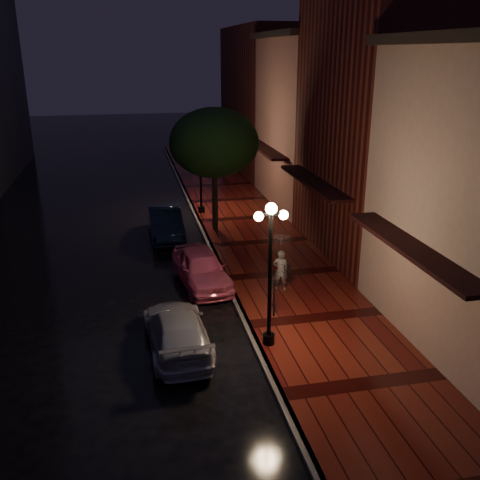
{
  "coord_description": "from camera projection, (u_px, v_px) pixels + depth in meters",
  "views": [
    {
      "loc": [
        -3.38,
        -18.43,
        8.32
      ],
      "look_at": [
        0.7,
        0.7,
        1.4
      ],
      "focal_mm": 40.0,
      "sensor_mm": 36.0,
      "label": 1
    }
  ],
  "objects": [
    {
      "name": "ground",
      "position": [
        226.0,
        282.0,
        20.43
      ],
      "size": [
        120.0,
        120.0,
        0.0
      ],
      "primitive_type": "plane",
      "color": "black",
      "rests_on": "ground"
    },
    {
      "name": "curb",
      "position": [
        226.0,
        280.0,
        20.41
      ],
      "size": [
        0.25,
        60.0,
        0.15
      ],
      "primitive_type": "cube",
      "color": "#595451",
      "rests_on": "ground"
    },
    {
      "name": "sidewalk",
      "position": [
        283.0,
        275.0,
        20.85
      ],
      "size": [
        4.5,
        60.0,
        0.15
      ],
      "primitive_type": "cube",
      "color": "#440E0C",
      "rests_on": "ground"
    },
    {
      "name": "storefront_far",
      "position": [
        316.0,
        125.0,
        29.52
      ],
      "size": [
        5.0,
        8.0,
        9.0
      ],
      "primitive_type": "cube",
      "color": "#8C5951",
      "rests_on": "ground"
    },
    {
      "name": "parking_meter",
      "position": [
        274.0,
        294.0,
        17.2
      ],
      "size": [
        0.12,
        0.09,
        1.3
      ],
      "rotation": [
        0.0,
        0.0,
        0.01
      ],
      "color": "black",
      "rests_on": "sidewalk"
    },
    {
      "name": "storefront_mid",
      "position": [
        384.0,
        124.0,
        21.81
      ],
      "size": [
        5.0,
        8.0,
        11.0
      ],
      "primitive_type": "cube",
      "color": "#511914",
      "rests_on": "ground"
    },
    {
      "name": "woman_with_umbrella",
      "position": [
        281.0,
        254.0,
        18.92
      ],
      "size": [
        0.88,
        0.9,
        2.12
      ],
      "rotation": [
        0.0,
        0.0,
        2.77
      ],
      "color": "silver",
      "rests_on": "sidewalk"
    },
    {
      "name": "streetlamp_near",
      "position": [
        270.0,
        267.0,
        15.02
      ],
      "size": [
        0.96,
        0.36,
        4.31
      ],
      "color": "black",
      "rests_on": "sidewalk"
    },
    {
      "name": "storefront_extra",
      "position": [
        270.0,
        100.0,
        38.58
      ],
      "size": [
        5.0,
        12.0,
        10.0
      ],
      "primitive_type": "cube",
      "color": "#511914",
      "rests_on": "ground"
    },
    {
      "name": "pink_car",
      "position": [
        201.0,
        268.0,
        19.94
      ],
      "size": [
        2.12,
        4.2,
        1.37
      ],
      "primitive_type": "imported",
      "rotation": [
        0.0,
        0.0,
        0.13
      ],
      "color": "#E35D83",
      "rests_on": "ground"
    },
    {
      "name": "silver_car",
      "position": [
        177.0,
        330.0,
        15.61
      ],
      "size": [
        1.91,
        4.31,
        1.23
      ],
      "primitive_type": "imported",
      "rotation": [
        0.0,
        0.0,
        3.19
      ],
      "color": "#B1B2B9",
      "rests_on": "ground"
    },
    {
      "name": "street_tree",
      "position": [
        214.0,
        145.0,
        24.66
      ],
      "size": [
        4.16,
        4.16,
        5.8
      ],
      "color": "black",
      "rests_on": "sidewalk"
    },
    {
      "name": "streetlamp_far",
      "position": [
        200.0,
        167.0,
        27.93
      ],
      "size": [
        0.96,
        0.36,
        4.31
      ],
      "color": "black",
      "rests_on": "sidewalk"
    },
    {
      "name": "navy_car",
      "position": [
        165.0,
        223.0,
        25.15
      ],
      "size": [
        1.52,
        4.26,
        1.4
      ],
      "primitive_type": "imported",
      "rotation": [
        0.0,
        0.0,
        0.01
      ],
      "color": "black",
      "rests_on": "ground"
    }
  ]
}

